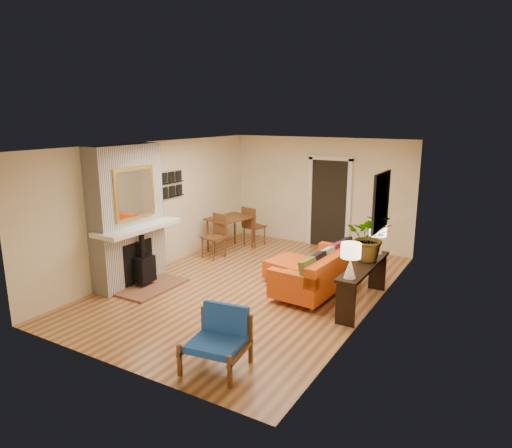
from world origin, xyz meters
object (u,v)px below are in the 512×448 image
object	(u,v)px
ottoman	(292,269)
console_table	(364,273)
dining_table	(232,224)
houseplant	(370,237)
sofa	(323,271)
blue_chair	(219,335)
lamp_far	(378,235)
lamp_near	(351,256)

from	to	relation	value
ottoman	console_table	bearing A→B (deg)	-17.02
dining_table	houseplant	bearing A→B (deg)	-20.05
sofa	ottoman	xyz separation A→B (m)	(-0.69, 0.16, -0.12)
console_table	dining_table	bearing A→B (deg)	156.37
sofa	console_table	bearing A→B (deg)	-20.10
blue_chair	console_table	xyz separation A→B (m)	(1.00, 2.72, 0.17)
sofa	lamp_far	size ratio (longest dim) A/B	3.99
console_table	houseplant	xyz separation A→B (m)	(-0.01, 0.27, 0.56)
sofa	lamp_far	world-z (taller)	lamp_far
ottoman	dining_table	bearing A→B (deg)	151.92
lamp_near	houseplant	world-z (taller)	houseplant
blue_chair	lamp_near	size ratio (longest dim) A/B	1.51
blue_chair	lamp_far	size ratio (longest dim) A/B	1.51
sofa	ottoman	world-z (taller)	sofa
console_table	lamp_far	bearing A→B (deg)	90.00
sofa	lamp_near	bearing A→B (deg)	-50.87
console_table	houseplant	bearing A→B (deg)	92.15
lamp_near	houseplant	xyz separation A→B (m)	(-0.01, 0.99, 0.07)
dining_table	lamp_near	xyz separation A→B (m)	(3.62, -2.31, 0.43)
lamp_near	sofa	bearing A→B (deg)	129.13
blue_chair	lamp_far	distance (m)	3.64
sofa	ottoman	distance (m)	0.72
blue_chair	lamp_far	xyz separation A→B (m)	(1.00, 3.44, 0.65)
console_table	sofa	bearing A→B (deg)	159.90
houseplant	lamp_far	bearing A→B (deg)	88.73
dining_table	blue_chair	bearing A→B (deg)	-58.65
dining_table	sofa	bearing A→B (deg)	-24.66
dining_table	console_table	world-z (taller)	dining_table
sofa	lamp_near	world-z (taller)	lamp_near
lamp_far	houseplant	world-z (taller)	houseplant
ottoman	houseplant	bearing A→B (deg)	-7.57
sofa	lamp_far	bearing A→B (deg)	26.01
sofa	lamp_near	xyz separation A→B (m)	(0.84, -1.03, 0.70)
lamp_near	houseplant	size ratio (longest dim) A/B	0.66
dining_table	lamp_far	bearing A→B (deg)	-13.45
console_table	ottoman	bearing A→B (deg)	162.98
dining_table	console_table	distance (m)	3.95
lamp_near	lamp_far	distance (m)	1.44
console_table	blue_chair	bearing A→B (deg)	-110.07
sofa	console_table	xyz separation A→B (m)	(0.84, -0.31, 0.21)
console_table	lamp_far	distance (m)	0.87
ottoman	lamp_far	size ratio (longest dim) A/B	1.78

